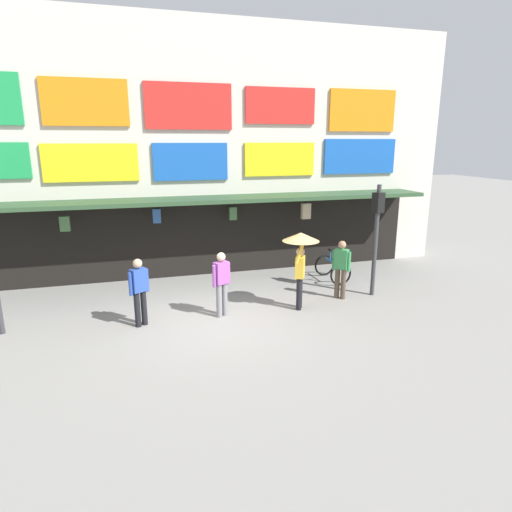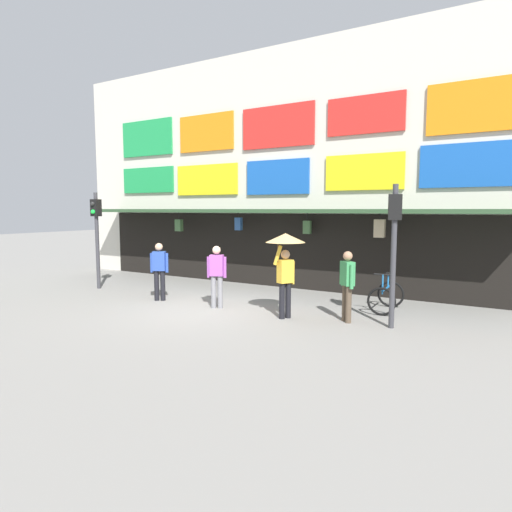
# 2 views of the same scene
# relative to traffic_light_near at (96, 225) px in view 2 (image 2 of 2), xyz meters

# --- Properties ---
(ground_plane) EXTENTS (80.00, 80.00, 0.00)m
(ground_plane) POSITION_rel_traffic_light_near_xyz_m (4.99, -0.59, -2.14)
(ground_plane) COLOR gray
(shopfront) EXTENTS (18.00, 2.60, 8.00)m
(shopfront) POSITION_rel_traffic_light_near_xyz_m (4.99, 3.98, 1.82)
(shopfront) COLOR beige
(shopfront) RESTS_ON ground
(traffic_light_near) EXTENTS (0.30, 0.34, 3.20)m
(traffic_light_near) POSITION_rel_traffic_light_near_xyz_m (0.00, 0.00, 0.00)
(traffic_light_near) COLOR #38383D
(traffic_light_near) RESTS_ON ground
(traffic_light_far) EXTENTS (0.34, 0.36, 3.20)m
(traffic_light_far) POSITION_rel_traffic_light_near_xyz_m (9.69, 0.02, 0.00)
(traffic_light_far) COLOR #38383D
(traffic_light_far) RESTS_ON ground
(bicycle_parked) EXTENTS (0.76, 1.19, 1.05)m
(bicycle_parked) POSITION_rel_traffic_light_near_xyz_m (9.17, 1.59, -1.75)
(bicycle_parked) COLOR black
(bicycle_parked) RESTS_ON ground
(pedestrian_in_red) EXTENTS (0.49, 0.35, 1.68)m
(pedestrian_in_red) POSITION_rel_traffic_light_near_xyz_m (5.15, -0.36, -1.19)
(pedestrian_in_red) COLOR gray
(pedestrian_in_red) RESTS_ON ground
(pedestrian_in_black) EXTENTS (0.47, 0.37, 1.68)m
(pedestrian_in_black) POSITION_rel_traffic_light_near_xyz_m (3.14, -0.41, -1.19)
(pedestrian_in_black) COLOR black
(pedestrian_in_black) RESTS_ON ground
(pedestrian_with_umbrella) EXTENTS (0.96, 0.96, 2.08)m
(pedestrian_with_umbrella) POSITION_rel_traffic_light_near_xyz_m (7.24, -0.43, -0.50)
(pedestrian_with_umbrella) COLOR black
(pedestrian_with_umbrella) RESTS_ON ground
(pedestrian_in_yellow) EXTENTS (0.41, 0.41, 1.68)m
(pedestrian_in_yellow) POSITION_rel_traffic_light_near_xyz_m (8.65, 0.00, -1.19)
(pedestrian_in_yellow) COLOR brown
(pedestrian_in_yellow) RESTS_ON ground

